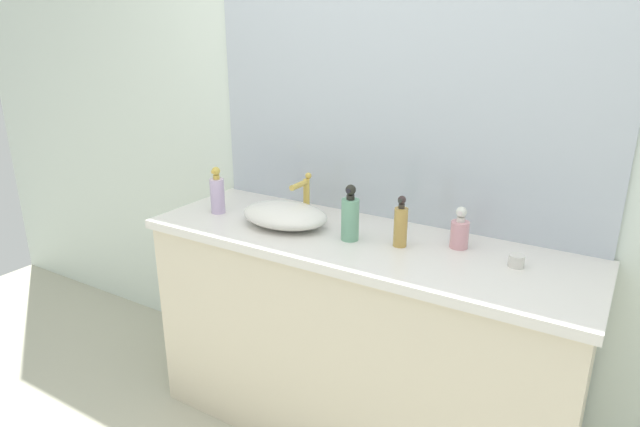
# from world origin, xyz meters

# --- Properties ---
(bathroom_wall_rear) EXTENTS (6.00, 0.06, 2.60)m
(bathroom_wall_rear) POSITION_xyz_m (0.00, 0.73, 1.30)
(bathroom_wall_rear) COLOR silver
(bathroom_wall_rear) RESTS_ON ground
(vanity_counter) EXTENTS (1.77, 0.57, 0.91)m
(vanity_counter) POSITION_xyz_m (-0.09, 0.40, 0.46)
(vanity_counter) COLOR beige
(vanity_counter) RESTS_ON ground
(wall_mirror_panel) EXTENTS (1.73, 0.01, 1.19)m
(wall_mirror_panel) POSITION_xyz_m (-0.09, 0.69, 1.51)
(wall_mirror_panel) COLOR #B2BCC6
(wall_mirror_panel) RESTS_ON vanity_counter
(sink_basin) EXTENTS (0.38, 0.27, 0.09)m
(sink_basin) POSITION_xyz_m (-0.43, 0.38, 0.95)
(sink_basin) COLOR silver
(sink_basin) RESTS_ON vanity_counter
(faucet) EXTENTS (0.03, 0.14, 0.19)m
(faucet) POSITION_xyz_m (-0.43, 0.53, 1.02)
(faucet) COLOR gold
(faucet) RESTS_ON vanity_counter
(soap_dispenser) EXTENTS (0.05, 0.05, 0.20)m
(soap_dispenser) POSITION_xyz_m (0.07, 0.42, 0.99)
(soap_dispenser) COLOR #B79045
(soap_dispenser) RESTS_ON vanity_counter
(lotion_bottle) EXTENTS (0.07, 0.07, 0.22)m
(lotion_bottle) POSITION_xyz_m (-0.12, 0.38, 1.00)
(lotion_bottle) COLOR #6CA584
(lotion_bottle) RESTS_ON vanity_counter
(perfume_bottle) EXTENTS (0.06, 0.06, 0.21)m
(perfume_bottle) POSITION_xyz_m (-0.78, 0.36, 1.00)
(perfume_bottle) COLOR #C2ABD2
(perfume_bottle) RESTS_ON vanity_counter
(spray_can) EXTENTS (0.07, 0.07, 0.16)m
(spray_can) POSITION_xyz_m (0.26, 0.52, 0.97)
(spray_can) COLOR #D4939C
(spray_can) RESTS_ON vanity_counter
(candle_jar) EXTENTS (0.05, 0.05, 0.04)m
(candle_jar) POSITION_xyz_m (0.49, 0.45, 0.93)
(candle_jar) COLOR silver
(candle_jar) RESTS_ON vanity_counter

